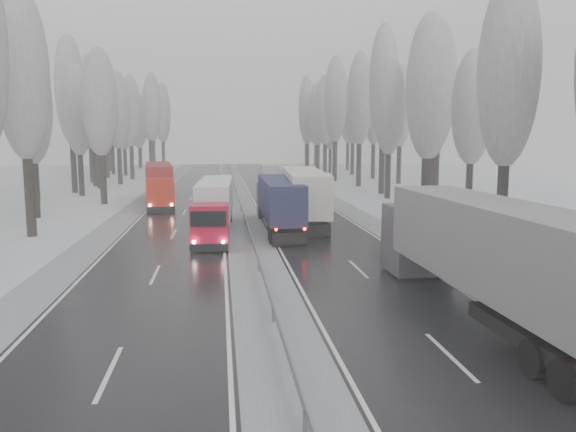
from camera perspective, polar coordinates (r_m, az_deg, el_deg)
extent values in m
plane|color=silver|center=(17.77, -0.23, -14.88)|extent=(260.00, 260.00, 0.00)
cube|color=black|center=(47.32, 1.85, -0.38)|extent=(7.50, 200.00, 0.03)
cube|color=black|center=(46.89, -10.94, -0.60)|extent=(7.50, 200.00, 0.03)
cube|color=#A0A2A8|center=(46.81, -4.51, -0.48)|extent=(3.00, 200.00, 0.04)
cube|color=#A0A2A8|center=(48.31, 7.66, -0.27)|extent=(2.40, 200.00, 0.04)
cube|color=#A0A2A8|center=(47.50, -16.90, -0.68)|extent=(2.40, 200.00, 0.04)
cube|color=slate|center=(46.73, -4.52, 0.22)|extent=(0.06, 200.00, 0.32)
cube|color=slate|center=(14.06, 1.79, -20.05)|extent=(0.12, 0.12, 0.60)
cube|color=slate|center=(44.79, -4.41, -0.51)|extent=(0.12, 0.12, 0.60)
cube|color=slate|center=(76.57, -5.48, 3.02)|extent=(0.12, 0.12, 0.60)
cylinder|color=black|center=(36.38, 20.89, 0.99)|extent=(0.68, 0.68, 5.60)
ellipsoid|color=gray|center=(36.35, 21.53, 13.61)|extent=(3.60, 3.60, 11.45)
cylinder|color=black|center=(46.48, 13.80, 2.71)|extent=(0.68, 0.68, 5.62)
ellipsoid|color=gray|center=(46.47, 14.14, 12.62)|extent=(3.60, 3.60, 11.48)
cylinder|color=black|center=(52.32, 17.90, 2.75)|extent=(0.64, 0.64, 4.94)
ellipsoid|color=gray|center=(52.19, 18.24, 10.48)|extent=(3.60, 3.60, 10.09)
cylinder|color=black|center=(55.27, 14.12, 3.36)|extent=(0.66, 0.66, 5.32)
ellipsoid|color=gray|center=(55.21, 14.39, 11.25)|extent=(3.60, 3.60, 10.88)
cylinder|color=black|center=(59.76, 14.76, 4.14)|extent=(0.72, 0.72, 6.31)
ellipsoid|color=gray|center=(59.87, 15.08, 12.78)|extent=(3.60, 3.60, 12.90)
cylinder|color=black|center=(64.83, 10.09, 4.15)|extent=(0.67, 0.67, 5.38)
ellipsoid|color=gray|center=(64.78, 10.26, 10.94)|extent=(3.60, 3.60, 10.98)
cylinder|color=black|center=(70.67, 14.03, 4.03)|extent=(0.62, 0.62, 4.59)
ellipsoid|color=gray|center=(70.55, 14.21, 9.35)|extent=(3.60, 3.60, 9.39)
cylinder|color=black|center=(70.22, 9.50, 5.09)|extent=(0.76, 0.76, 6.95)
ellipsoid|color=gray|center=(70.43, 9.70, 13.18)|extent=(3.60, 3.60, 14.19)
cylinder|color=black|center=(76.21, 13.66, 5.06)|extent=(0.74, 0.74, 6.59)
ellipsoid|color=gray|center=(76.34, 13.90, 12.13)|extent=(3.60, 3.60, 13.46)
cylinder|color=black|center=(80.03, 7.20, 5.27)|extent=(0.72, 0.72, 6.37)
ellipsoid|color=gray|center=(80.12, 7.31, 11.79)|extent=(3.60, 3.60, 13.01)
cylinder|color=black|center=(85.86, 11.20, 5.24)|extent=(0.70, 0.70, 5.97)
ellipsoid|color=gray|center=(85.89, 11.35, 10.93)|extent=(3.60, 3.60, 12.20)
cylinder|color=black|center=(90.15, 4.78, 5.70)|extent=(0.74, 0.74, 6.65)
ellipsoid|color=gray|center=(90.28, 4.85, 11.74)|extent=(3.60, 3.60, 13.59)
cylinder|color=black|center=(95.78, 8.64, 5.62)|extent=(0.71, 0.71, 6.14)
ellipsoid|color=gray|center=(95.83, 8.75, 10.86)|extent=(3.60, 3.60, 12.54)
cylinder|color=black|center=(99.76, 3.77, 5.76)|extent=(0.71, 0.71, 6.05)
ellipsoid|color=gray|center=(99.80, 3.82, 10.73)|extent=(3.60, 3.60, 12.37)
cylinder|color=black|center=(104.91, 6.56, 5.90)|extent=(0.72, 0.72, 6.30)
ellipsoid|color=gray|center=(104.97, 6.64, 10.81)|extent=(3.60, 3.60, 12.87)
cylinder|color=black|center=(107.16, 3.06, 5.87)|extent=(0.70, 0.70, 5.88)
ellipsoid|color=gray|center=(107.18, 3.09, 10.36)|extent=(3.60, 3.60, 12.00)
cylinder|color=black|center=(111.69, 4.29, 5.68)|extent=(0.64, 0.64, 4.86)
ellipsoid|color=gray|center=(111.62, 4.33, 9.24)|extent=(3.60, 3.60, 9.92)
cylinder|color=black|center=(114.02, 1.99, 6.03)|extent=(0.70, 0.70, 5.98)
ellipsoid|color=gray|center=(114.04, 2.01, 10.32)|extent=(3.60, 3.60, 12.21)
cylinder|color=black|center=(119.69, 6.08, 6.13)|extent=(0.71, 0.71, 6.19)
ellipsoid|color=gray|center=(119.73, 6.14, 10.37)|extent=(3.60, 3.60, 12.64)
cylinder|color=black|center=(123.93, 1.88, 6.39)|extent=(0.75, 0.75, 6.86)
ellipsoid|color=gray|center=(124.04, 1.91, 10.92)|extent=(3.60, 3.60, 14.01)
cylinder|color=black|center=(129.12, 4.69, 6.14)|extent=(0.68, 0.68, 5.55)
ellipsoid|color=gray|center=(129.11, 4.73, 9.66)|extent=(3.60, 3.60, 11.33)
cylinder|color=black|center=(134.63, 1.91, 6.36)|extent=(0.71, 0.71, 6.09)
ellipsoid|color=gray|center=(134.66, 1.93, 10.06)|extent=(3.60, 3.60, 12.45)
cylinder|color=black|center=(139.04, 2.81, 6.28)|extent=(0.67, 0.67, 5.49)
ellipsoid|color=gray|center=(139.03, 2.83, 9.51)|extent=(3.60, 3.60, 11.21)
cylinder|color=black|center=(43.10, -24.77, 1.95)|extent=(0.69, 0.69, 5.83)
ellipsoid|color=gray|center=(43.13, -25.43, 13.03)|extent=(3.60, 3.60, 11.92)
cylinder|color=black|center=(53.07, -24.29, 2.55)|extent=(0.65, 0.65, 5.03)
ellipsoid|color=gray|center=(52.96, -24.74, 10.31)|extent=(3.60, 3.60, 10.28)
cylinder|color=black|center=(61.33, -18.26, 3.68)|extent=(0.67, 0.67, 5.44)
ellipsoid|color=gray|center=(61.29, -18.59, 10.94)|extent=(3.60, 3.60, 11.11)
cylinder|color=black|center=(67.15, -24.24, 3.85)|extent=(0.69, 0.69, 5.72)
ellipsoid|color=gray|center=(67.15, -24.65, 10.81)|extent=(3.60, 3.60, 11.69)
cylinder|color=black|center=(71.02, -20.28, 4.04)|extent=(0.66, 0.66, 5.23)
ellipsoid|color=gray|center=(70.96, -20.57, 10.06)|extent=(3.60, 3.60, 10.68)
cylinder|color=black|center=(75.28, -20.94, 4.73)|extent=(0.74, 0.74, 6.60)
ellipsoid|color=gray|center=(75.42, -21.30, 11.90)|extent=(3.60, 3.60, 13.49)
cylinder|color=black|center=(80.39, -18.63, 4.50)|extent=(0.65, 0.65, 5.16)
ellipsoid|color=gray|center=(80.33, -18.87, 9.75)|extent=(3.60, 3.60, 10.54)
cylinder|color=black|center=(84.57, -19.02, 4.85)|extent=(0.69, 0.69, 5.79)
ellipsoid|color=gray|center=(84.58, -19.28, 10.46)|extent=(3.60, 3.60, 11.84)
cylinder|color=black|center=(86.72, -16.72, 4.97)|extent=(0.68, 0.68, 5.64)
ellipsoid|color=gray|center=(86.71, -16.94, 10.29)|extent=(3.60, 3.60, 11.53)
cylinder|color=black|center=(91.55, -19.31, 5.29)|extent=(0.73, 0.73, 6.56)
ellipsoid|color=gray|center=(91.66, -19.58, 11.14)|extent=(3.60, 3.60, 13.40)
cylinder|color=black|center=(96.62, -15.57, 5.33)|extent=(0.69, 0.69, 5.79)
ellipsoid|color=gray|center=(96.63, -15.75, 10.24)|extent=(3.60, 3.60, 11.84)
cylinder|color=black|center=(101.35, -17.91, 5.59)|extent=(0.74, 0.74, 6.65)
ellipsoid|color=gray|center=(101.46, -18.15, 10.95)|extent=(3.60, 3.60, 13.58)
cylinder|color=black|center=(106.26, -16.21, 5.34)|extent=(0.65, 0.65, 5.12)
ellipsoid|color=gray|center=(106.21, -16.36, 9.29)|extent=(3.60, 3.60, 10.46)
cylinder|color=black|center=(110.67, -17.37, 5.58)|extent=(0.69, 0.69, 5.84)
ellipsoid|color=gray|center=(110.69, -17.55, 9.89)|extent=(3.60, 3.60, 11.92)
cylinder|color=black|center=(116.39, -13.49, 6.03)|extent=(0.74, 0.74, 6.67)
ellipsoid|color=gray|center=(116.49, -13.65, 10.72)|extent=(3.60, 3.60, 13.63)
cylinder|color=black|center=(121.71, -17.57, 5.87)|extent=(0.72, 0.72, 6.31)
ellipsoid|color=gray|center=(121.76, -17.75, 10.10)|extent=(3.60, 3.60, 12.88)
cylinder|color=black|center=(125.63, -12.54, 6.10)|extent=(0.72, 0.72, 6.29)
ellipsoid|color=gray|center=(125.68, -12.66, 10.19)|extent=(3.60, 3.60, 12.84)
cylinder|color=black|center=(130.27, -14.83, 5.77)|extent=(0.64, 0.64, 4.86)
ellipsoid|color=gray|center=(130.22, -14.94, 8.82)|extent=(3.60, 3.60, 9.92)
cylinder|color=black|center=(132.55, -13.78, 6.22)|extent=(0.74, 0.74, 6.63)
ellipsoid|color=gray|center=(132.63, -13.92, 10.31)|extent=(3.60, 3.60, 13.54)
cylinder|color=black|center=(136.88, -14.74, 6.06)|extent=(0.69, 0.69, 5.79)
ellipsoid|color=gray|center=(136.88, -14.86, 9.52)|extent=(3.60, 3.60, 11.82)
cube|color=#48484D|center=(29.75, 12.40, -2.00)|extent=(2.85, 2.96, 3.34)
cube|color=black|center=(30.92, 11.54, -0.14)|extent=(2.56, 0.17, 1.11)
cube|color=black|center=(31.38, 11.36, -3.94)|extent=(2.79, 0.23, 0.56)
cube|color=slate|center=(21.77, 20.54, -2.84)|extent=(3.17, 14.54, 3.12)
cube|color=black|center=(19.01, 26.12, -11.48)|extent=(2.59, 6.18, 0.50)
cylinder|color=black|center=(28.78, 10.76, -4.85)|extent=(0.42, 1.17, 1.16)
cylinder|color=black|center=(29.61, 15.06, -4.62)|extent=(0.42, 1.17, 1.16)
cylinder|color=black|center=(18.13, 23.74, -13.14)|extent=(0.42, 1.17, 1.16)
cylinder|color=black|center=(17.02, 26.39, -14.71)|extent=(0.42, 1.17, 1.16)
sphere|color=white|center=(30.99, 9.52, -3.20)|extent=(0.25, 0.25, 0.25)
sphere|color=white|center=(31.69, 13.17, -3.05)|extent=(0.25, 0.25, 0.25)
cube|color=#1C1D46|center=(48.47, -1.71, 1.65)|extent=(2.37, 2.46, 2.82)
cube|color=black|center=(49.57, -1.83, 2.56)|extent=(2.16, 0.11, 0.94)
cube|color=black|center=(49.86, -1.83, 0.53)|extent=(2.35, 0.16, 0.47)
cube|color=#141437|center=(41.10, -0.86, 1.90)|extent=(2.48, 12.24, 2.63)
cube|color=black|center=(35.33, 0.14, -2.42)|extent=(2.16, 0.13, 0.42)
cube|color=black|center=(38.01, -0.35, -1.39)|extent=(2.10, 5.19, 0.42)
cube|color=black|center=(35.87, 0.04, -2.57)|extent=(2.16, 0.07, 0.56)
cylinder|color=black|center=(47.78, -2.81, 0.27)|extent=(0.34, 0.98, 0.98)
cylinder|color=black|center=(47.95, -0.46, 0.31)|extent=(0.34, 0.98, 0.98)
cylinder|color=black|center=(37.58, -1.78, -1.84)|extent=(0.34, 0.98, 0.98)
cylinder|color=black|center=(37.80, 1.21, -1.78)|extent=(0.34, 0.98, 0.98)
cylinder|color=black|center=(36.38, -1.62, -2.16)|extent=(0.34, 0.98, 0.98)
cylinder|color=black|center=(36.60, 1.46, -2.10)|extent=(0.34, 0.98, 0.98)
sphere|color=#FF0C05|center=(35.04, -1.30, -1.26)|extent=(0.19, 0.19, 0.19)
sphere|color=#FF0C05|center=(35.25, 1.60, -1.21)|extent=(0.19, 0.19, 0.19)
sphere|color=white|center=(49.78, -2.86, 0.94)|extent=(0.21, 0.21, 0.21)
sphere|color=white|center=(49.92, -0.81, 0.97)|extent=(0.21, 0.21, 0.21)
cube|color=#B9B1A3|center=(51.98, 0.83, 2.31)|extent=(2.81, 2.91, 3.18)
cube|color=black|center=(53.23, 0.72, 3.25)|extent=(2.44, 0.25, 1.06)
cube|color=black|center=(53.54, 0.71, 1.10)|extent=(2.66, 0.32, 0.53)
cube|color=#B2B0A0|center=(43.66, 1.65, 2.69)|extent=(3.53, 13.94, 2.97)
cube|color=black|center=(37.10, 2.59, -1.82)|extent=(2.44, 0.27, 0.48)
cube|color=black|center=(40.14, 2.12, -0.76)|extent=(2.68, 5.97, 0.48)
cube|color=black|center=(37.71, 2.50, -1.99)|extent=(2.44, 0.21, 0.64)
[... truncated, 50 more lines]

